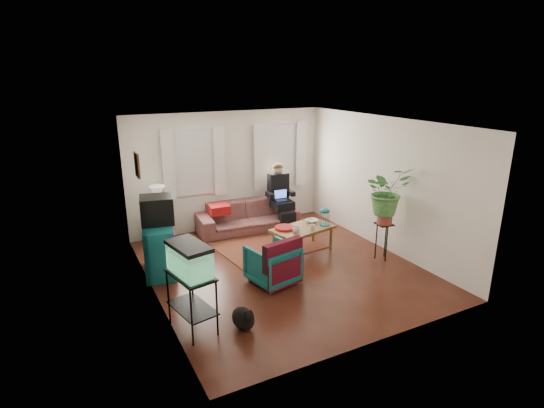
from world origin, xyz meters
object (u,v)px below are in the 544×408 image
sofa (247,212)px  side_table (160,227)px  coffee_table (303,239)px  armchair (272,262)px  dresser (159,249)px  plant_stand (383,241)px  aquarium_stand (192,302)px

sofa → side_table: sofa is taller
coffee_table → armchair: bearing=-153.6°
dresser → armchair: (1.58, -1.24, -0.08)m
dresser → coffee_table: bearing=3.3°
armchair → coffee_table: bearing=-153.8°
dresser → coffee_table: (2.70, -0.37, -0.19)m
armchair → coffee_table: 1.42m
sofa → plant_stand: (1.64, -2.56, -0.08)m
side_table → sofa: bearing=-6.7°
dresser → aquarium_stand: 1.97m
side_table → armchair: armchair is taller
armchair → coffee_table: (1.12, 0.87, -0.12)m
side_table → dresser: (-0.34, -1.43, 0.13)m
dresser → coffee_table: size_ratio=0.81×
coffee_table → plant_stand: 1.52m
armchair → coffee_table: size_ratio=0.61×
aquarium_stand → armchair: bearing=12.9°
plant_stand → coffee_table: bearing=139.5°
plant_stand → sofa: bearing=122.6°
sofa → plant_stand: bearing=-53.2°
sofa → dresser: bearing=-147.2°
sofa → dresser: dresser is taller
dresser → aquarium_stand: dresser is taller
side_table → plant_stand: 4.48m
armchair → side_table: bearing=-76.8°
armchair → plant_stand: 2.27m
side_table → dresser: dresser is taller
sofa → side_table: (-1.88, 0.22, -0.12)m
sofa → side_table: size_ratio=3.50×
side_table → aquarium_stand: size_ratio=0.76×
sofa → coffee_table: 1.66m
aquarium_stand → sofa: bearing=43.3°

